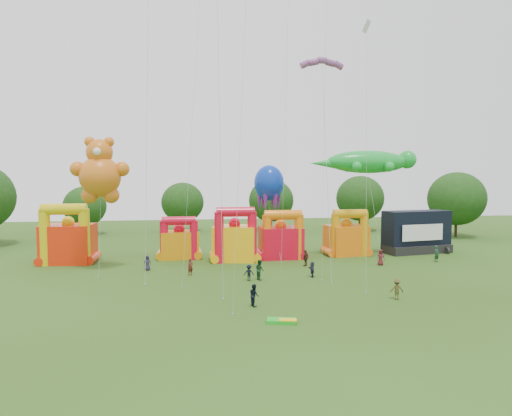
{
  "coord_description": "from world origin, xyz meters",
  "views": [
    {
      "loc": [
        -6.74,
        -27.35,
        10.14
      ],
      "look_at": [
        -0.22,
        18.0,
        6.93
      ],
      "focal_mm": 32.0,
      "sensor_mm": 36.0,
      "label": 1
    }
  ],
  "objects": [
    {
      "name": "spectator_7",
      "position": [
        22.02,
        22.38,
        0.97
      ],
      "size": [
        0.84,
        0.74,
        1.94
      ],
      "primitive_type": "imported",
      "rotation": [
        0.0,
        0.0,
        0.47
      ],
      "color": "#173B28",
      "rests_on": "ground"
    },
    {
      "name": "bouncy_castle_2",
      "position": [
        -1.56,
        26.59,
        2.49
      ],
      "size": [
        5.65,
        4.87,
        6.55
      ],
      "color": "#FFB00D",
      "rests_on": "ground"
    },
    {
      "name": "spectator_9",
      "position": [
        9.96,
        7.5,
        0.87
      ],
      "size": [
        1.21,
        0.82,
        1.73
      ],
      "primitive_type": "imported",
      "rotation": [
        0.0,
        0.0,
        2.97
      ],
      "color": "#45411B",
      "rests_on": "ground"
    },
    {
      "name": "ground",
      "position": [
        0.0,
        0.0,
        0.0
      ],
      "size": [
        160.0,
        160.0,
        0.0
      ],
      "primitive_type": "plane",
      "color": "#2B4814",
      "rests_on": "ground"
    },
    {
      "name": "spectator_5",
      "position": [
        5.28,
        16.59,
        0.78
      ],
      "size": [
        0.53,
        1.47,
        1.56
      ],
      "primitive_type": "imported",
      "rotation": [
        0.0,
        0.0,
        4.76
      ],
      "color": "#272742",
      "rests_on": "ground"
    },
    {
      "name": "spectator_4",
      "position": [
        6.05,
        22.2,
        0.92
      ],
      "size": [
        1.09,
        1.06,
        1.83
      ],
      "primitive_type": "imported",
      "rotation": [
        0.0,
        0.0,
        3.9
      ],
      "color": "#362415",
      "rests_on": "ground"
    },
    {
      "name": "octopus_kite",
      "position": [
        3.55,
        31.26,
        7.75
      ],
      "size": [
        3.94,
        9.52,
        11.69
      ],
      "color": "#0B31AD",
      "rests_on": "ground"
    },
    {
      "name": "diamond_kites",
      "position": [
        1.89,
        15.59,
        14.88
      ],
      "size": [
        18.38,
        19.56,
        33.84
      ],
      "color": "red",
      "rests_on": "ground"
    },
    {
      "name": "bouncy_castle_0",
      "position": [
        -20.96,
        27.98,
        2.66
      ],
      "size": [
        5.88,
        4.87,
        7.04
      ],
      "color": "red",
      "rests_on": "ground"
    },
    {
      "name": "spectator_6",
      "position": [
        14.65,
        21.47,
        0.9
      ],
      "size": [
        0.9,
        0.6,
        1.8
      ],
      "primitive_type": "imported",
      "rotation": [
        0.0,
        0.0,
        6.25
      ],
      "color": "#5A1921",
      "rests_on": "ground"
    },
    {
      "name": "folded_kite_bundle",
      "position": [
        -0.55,
        2.99,
        0.14
      ],
      "size": [
        2.18,
        1.45,
        0.31
      ],
      "color": "green",
      "rests_on": "ground"
    },
    {
      "name": "parafoil_kites",
      "position": [
        1.32,
        17.52,
        13.47
      ],
      "size": [
        22.6,
        14.12,
        31.68
      ],
      "color": "red",
      "rests_on": "ground"
    },
    {
      "name": "spectator_3",
      "position": [
        -1.2,
        15.95,
        0.78
      ],
      "size": [
        1.08,
        0.71,
        1.56
      ],
      "primitive_type": "imported",
      "rotation": [
        0.0,
        0.0,
        3.0
      ],
      "color": "black",
      "rests_on": "ground"
    },
    {
      "name": "bouncy_castle_1",
      "position": [
        -8.18,
        29.3,
        2.02
      ],
      "size": [
        4.86,
        4.02,
        5.28
      ],
      "color": "orange",
      "rests_on": "ground"
    },
    {
      "name": "bouncy_castle_4",
      "position": [
        13.12,
        28.63,
        2.28
      ],
      "size": [
        5.42,
        4.63,
        5.98
      ],
      "color": "orange",
      "rests_on": "ground"
    },
    {
      "name": "stage_trailer",
      "position": [
        22.86,
        28.98,
        2.71
      ],
      "size": [
        9.38,
        4.86,
        5.62
      ],
      "color": "black",
      "rests_on": "ground"
    },
    {
      "name": "gecko_kite",
      "position": [
        15.36,
        26.98,
        10.52
      ],
      "size": [
        13.81,
        4.85,
        13.47
      ],
      "color": "green",
      "rests_on": "ground"
    },
    {
      "name": "spectator_8",
      "position": [
        -1.9,
        7.28,
        0.88
      ],
      "size": [
        0.84,
        0.98,
        1.75
      ],
      "primitive_type": "imported",
      "rotation": [
        0.0,
        0.0,
        1.79
      ],
      "color": "black",
      "rests_on": "ground"
    },
    {
      "name": "spectator_0",
      "position": [
        -11.41,
        22.3,
        0.81
      ],
      "size": [
        0.8,
        0.53,
        1.62
      ],
      "primitive_type": "imported",
      "rotation": [
        0.0,
        0.0,
        0.02
      ],
      "color": "#28243D",
      "rests_on": "ground"
    },
    {
      "name": "teddy_bear_kite",
      "position": [
        -16.17,
        22.56,
        9.8
      ],
      "size": [
        6.09,
        5.75,
        14.38
      ],
      "color": "orange",
      "rests_on": "ground"
    },
    {
      "name": "bouncy_castle_3",
      "position": [
        4.29,
        27.54,
        2.31
      ],
      "size": [
        5.15,
        4.15,
        6.07
      ],
      "color": "red",
      "rests_on": "ground"
    },
    {
      "name": "spectator_2",
      "position": [
        -0.1,
        16.25,
        0.99
      ],
      "size": [
        1.0,
        1.14,
        1.98
      ],
      "primitive_type": "imported",
      "rotation": [
        0.0,
        0.0,
        1.87
      ],
      "color": "#183C1F",
      "rests_on": "ground"
    },
    {
      "name": "tree_ring",
      "position": [
        -1.17,
        0.61,
        6.26
      ],
      "size": [
        122.53,
        124.62,
        12.07
      ],
      "color": "#352314",
      "rests_on": "ground"
    },
    {
      "name": "spectator_1",
      "position": [
        -6.83,
        19.17,
        0.87
      ],
      "size": [
        0.76,
        0.71,
        1.74
      ],
      "primitive_type": "imported",
      "rotation": [
        0.0,
        0.0,
        0.61
      ],
      "color": "#561E18",
      "rests_on": "ground"
    }
  ]
}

